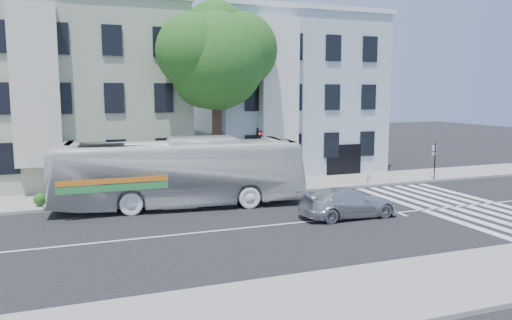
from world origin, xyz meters
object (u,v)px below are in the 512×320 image
bus (180,172)px  fire_hydrant (369,176)px  sedan (348,203)px  traffic_signal (258,151)px

bus → fire_hydrant: 12.39m
sedan → traffic_signal: size_ratio=1.25×
bus → fire_hydrant: (12.22, 1.68, -1.20)m
sedan → traffic_signal: 7.32m
bus → sedan: 8.44m
traffic_signal → sedan: bearing=-86.6°
fire_hydrant → bus: bearing=-172.2°
sedan → fire_hydrant: size_ratio=6.07×
bus → fire_hydrant: bearing=-75.9°
fire_hydrant → traffic_signal: bearing=177.5°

